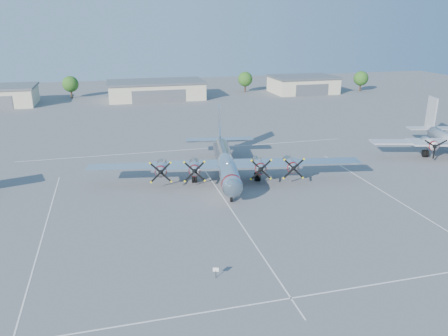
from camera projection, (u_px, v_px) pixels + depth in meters
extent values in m
plane|color=#5A5A5D|center=(225.00, 201.00, 57.38)|extent=(260.00, 260.00, 0.00)
cube|color=silver|center=(42.00, 238.00, 47.53)|extent=(0.15, 40.00, 0.01)
cube|color=silver|center=(236.00, 216.00, 52.79)|extent=(0.15, 40.00, 0.01)
cube|color=silver|center=(394.00, 199.00, 58.05)|extent=(0.15, 40.00, 0.01)
cube|color=silver|center=(291.00, 298.00, 37.21)|extent=(60.00, 0.15, 0.01)
cube|color=silver|center=(191.00, 149.00, 80.29)|extent=(60.00, 0.15, 0.01)
cube|color=beige|center=(156.00, 91.00, 131.78)|extent=(28.00, 14.00, 4.80)
cube|color=slate|center=(156.00, 82.00, 130.92)|extent=(28.60, 14.60, 0.60)
cube|color=slate|center=(159.00, 97.00, 125.51)|extent=(15.40, 0.20, 3.60)
cube|color=beige|center=(303.00, 85.00, 143.26)|extent=(20.00, 14.00, 4.80)
cube|color=slate|center=(303.00, 77.00, 142.39)|extent=(20.60, 14.60, 0.60)
cube|color=slate|center=(312.00, 90.00, 136.98)|extent=(11.00, 0.20, 3.60)
cylinder|color=#382619|center=(71.00, 93.00, 133.46)|extent=(0.50, 0.50, 2.80)
sphere|color=#1A4E16|center=(70.00, 84.00, 132.55)|extent=(4.80, 4.80, 4.80)
cylinder|color=#382619|center=(245.00, 88.00, 144.77)|extent=(0.50, 0.50, 2.80)
sphere|color=#1A4E16|center=(245.00, 79.00, 143.86)|extent=(4.80, 4.80, 4.80)
cylinder|color=#382619|center=(360.00, 87.00, 146.52)|extent=(0.50, 0.50, 2.80)
sphere|color=#1A4E16|center=(361.00, 78.00, 145.61)|extent=(4.80, 4.80, 4.80)
cylinder|color=black|center=(216.00, 274.00, 40.05)|extent=(0.06, 0.06, 0.80)
cube|color=white|center=(216.00, 270.00, 39.91)|extent=(0.54, 0.22, 0.40)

